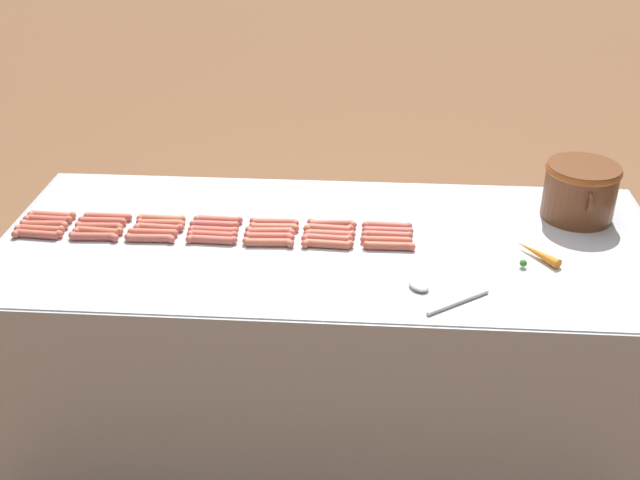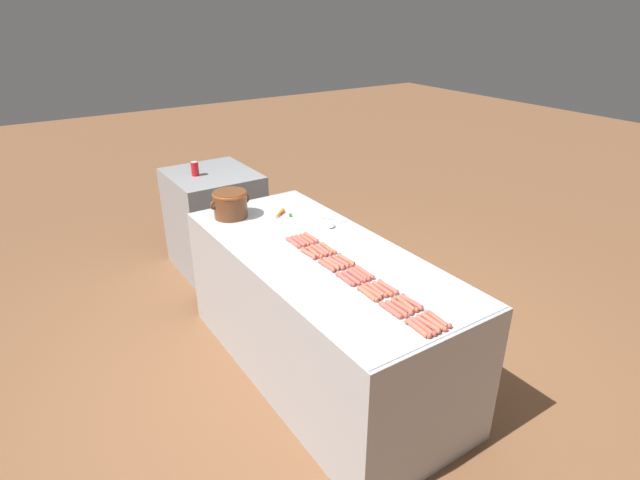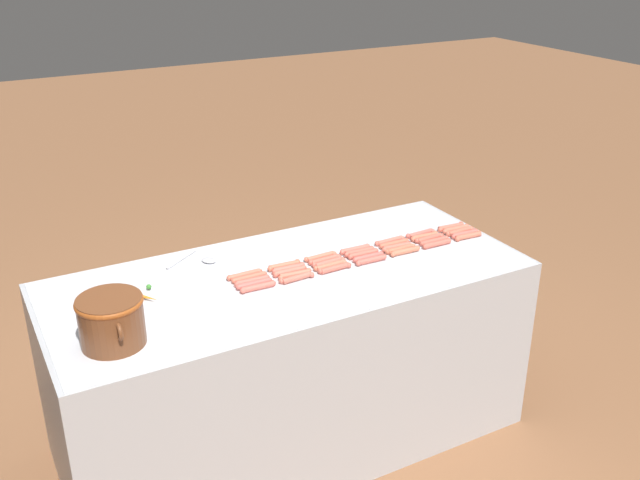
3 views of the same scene
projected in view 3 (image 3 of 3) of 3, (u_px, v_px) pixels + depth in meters
The scene contains 40 objects.
ground_plane at pixel (291, 434), 3.61m from camera, with size 20.00×20.00×0.00m, color brown.
griddle_counter at pixel (290, 358), 3.42m from camera, with size 0.93×2.16×0.90m.
hot_dog_0 at pixel (468, 236), 3.59m from camera, with size 0.03×0.17×0.03m.
hot_dog_1 at pixel (437, 244), 3.50m from camera, with size 0.03×0.17×0.03m.
hot_dog_2 at pixel (405, 251), 3.42m from camera, with size 0.03×0.17×0.03m.
hot_dog_3 at pixel (371, 260), 3.33m from camera, with size 0.03×0.17×0.03m.
hot_dog_4 at pixel (335, 268), 3.25m from camera, with size 0.03×0.17×0.03m.
hot_dog_5 at pixel (297, 278), 3.17m from camera, with size 0.04×0.17×0.03m.
hot_dog_6 at pixel (258, 287), 3.09m from camera, with size 0.03×0.17×0.03m.
hot_dog_7 at pixel (465, 234), 3.61m from camera, with size 0.03×0.17×0.03m.
hot_dog_8 at pixel (434, 241), 3.53m from camera, with size 0.03×0.17×0.03m.
hot_dog_9 at pixel (400, 249), 3.45m from camera, with size 0.03×0.17×0.03m.
hot_dog_10 at pixel (368, 257), 3.36m from camera, with size 0.03×0.17×0.03m.
hot_dog_11 at pixel (330, 266), 3.28m from camera, with size 0.03×0.17×0.03m.
hot_dog_12 at pixel (295, 274), 3.20m from camera, with size 0.04×0.17×0.03m.
hot_dog_13 at pixel (254, 284), 3.11m from camera, with size 0.03×0.17×0.03m.
hot_dog_14 at pixel (460, 231), 3.64m from camera, with size 0.03×0.17×0.03m.
hot_dog_15 at pixel (429, 238), 3.56m from camera, with size 0.03×0.17×0.03m.
hot_dog_16 at pixel (396, 247), 3.47m from camera, with size 0.03×0.17×0.03m.
hot_dog_17 at pixel (363, 254), 3.39m from camera, with size 0.03×0.17×0.03m.
hot_dog_18 at pixel (329, 263), 3.31m from camera, with size 0.04×0.17×0.03m.
hot_dog_19 at pixel (290, 271), 3.23m from camera, with size 0.03×0.17×0.03m.
hot_dog_20 at pixel (252, 281), 3.14m from camera, with size 0.03×0.17×0.03m.
hot_dog_21 at pixel (456, 229), 3.67m from camera, with size 0.03×0.17×0.03m.
hot_dog_22 at pixel (424, 236), 3.59m from camera, with size 0.04×0.17×0.03m.
hot_dog_23 at pixel (394, 244), 3.50m from camera, with size 0.03×0.17×0.03m.
hot_dog_24 at pixel (359, 252), 3.42m from camera, with size 0.03×0.17×0.03m.
hot_dog_25 at pixel (325, 260), 3.34m from camera, with size 0.03×0.17×0.03m.
hot_dog_26 at pixel (288, 268), 3.25m from camera, with size 0.04×0.17×0.03m.
hot_dog_27 at pixel (249, 278), 3.17m from camera, with size 0.03×0.17×0.03m.
hot_dog_28 at pixel (451, 227), 3.70m from camera, with size 0.04×0.17×0.03m.
hot_dog_29 at pixel (420, 234), 3.62m from camera, with size 0.03×0.17×0.03m.
hot_dog_30 at pixel (390, 241), 3.53m from camera, with size 0.03×0.17×0.03m.
hot_dog_31 at pixel (355, 249), 3.44m from camera, with size 0.03×0.17×0.03m.
hot_dog_32 at pixel (320, 257), 3.37m from camera, with size 0.03×0.17×0.03m.
hot_dog_33 at pixel (284, 265), 3.28m from camera, with size 0.04×0.17×0.03m.
hot_dog_34 at pixel (245, 275), 3.20m from camera, with size 0.03×0.17×0.03m.
bean_pot at pixel (111, 318), 2.66m from camera, with size 0.31×0.25×0.19m.
serving_spoon at pixel (199, 260), 3.34m from camera, with size 0.19×0.24×0.02m.
carrot at pixel (141, 296), 3.01m from camera, with size 0.15×0.13×0.03m.
Camera 3 is at (-2.62, 1.26, 2.35)m, focal length 40.49 mm.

